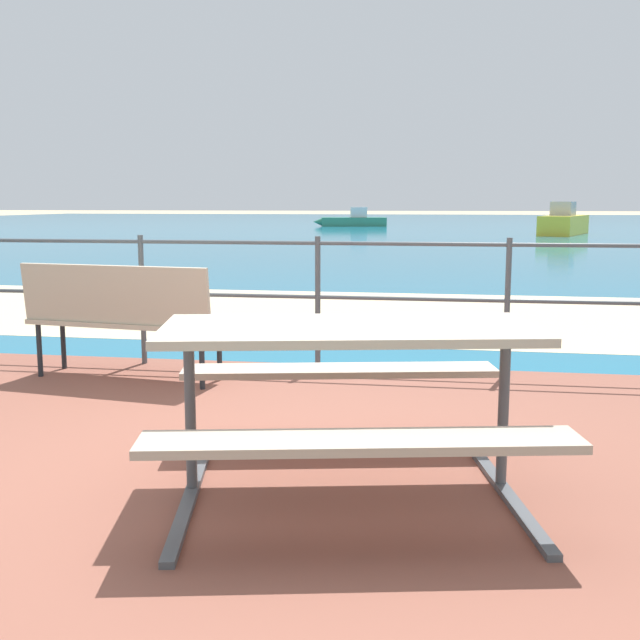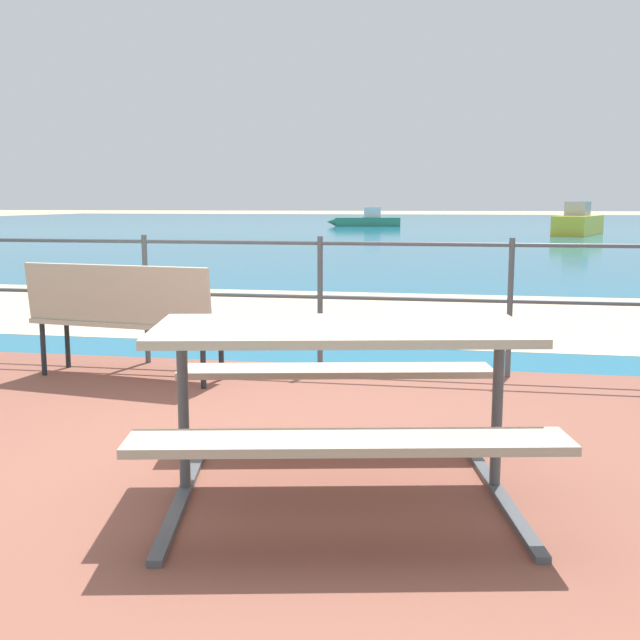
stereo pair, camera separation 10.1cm
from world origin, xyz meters
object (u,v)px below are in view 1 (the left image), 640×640
at_px(picnic_table, 348,367).
at_px(boat_mid, 564,223).
at_px(park_bench, 121,312).
at_px(boat_near, 353,220).

relative_size(picnic_table, boat_mid, 0.40).
xyz_separation_m(picnic_table, park_bench, (-1.96, 1.95, -0.06)).
distance_m(boat_near, boat_mid, 14.34).
bearing_deg(boat_near, park_bench, 83.90).
xyz_separation_m(park_bench, boat_mid, (7.42, 29.13, -0.09)).
bearing_deg(boat_near, picnic_table, 86.41).
bearing_deg(park_bench, boat_near, -77.82).
relative_size(picnic_table, park_bench, 1.24).
height_order(picnic_table, park_bench, park_bench).
xyz_separation_m(picnic_table, boat_near, (-4.90, 41.01, -0.30)).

